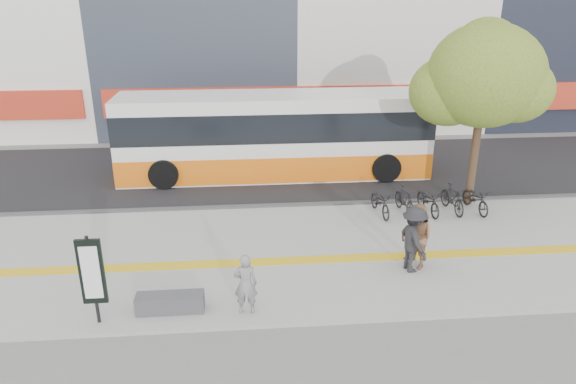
{
  "coord_description": "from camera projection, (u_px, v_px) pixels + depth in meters",
  "views": [
    {
      "loc": [
        -0.74,
        -12.07,
        7.31
      ],
      "look_at": [
        0.49,
        2.0,
        1.78
      ],
      "focal_mm": 32.8,
      "sensor_mm": 36.0,
      "label": 1
    }
  ],
  "objects": [
    {
      "name": "curb",
      "position": [
        267.0,
        207.0,
        18.53
      ],
      "size": [
        40.0,
        0.25,
        0.14
      ],
      "primitive_type": "cube",
      "color": "#363638",
      "rests_on": "ground"
    },
    {
      "name": "seated_woman",
      "position": [
        246.0,
        284.0,
        12.25
      ],
      "size": [
        0.58,
        0.4,
        1.53
      ],
      "primitive_type": "imported",
      "rotation": [
        0.0,
        0.0,
        3.08
      ],
      "color": "black",
      "rests_on": "sidewalk"
    },
    {
      "name": "tactile_strip",
      "position": [
        274.0,
        261.0,
        14.81
      ],
      "size": [
        40.0,
        0.45,
        0.01
      ],
      "primitive_type": "cube",
      "color": "gold",
      "rests_on": "sidewalk"
    },
    {
      "name": "sidewalk",
      "position": [
        273.0,
        254.0,
        15.29
      ],
      "size": [
        40.0,
        7.0,
        0.08
      ],
      "primitive_type": "cube",
      "color": "gray",
      "rests_on": "ground"
    },
    {
      "name": "pedestrian_tan",
      "position": [
        417.0,
        236.0,
        14.24
      ],
      "size": [
        0.94,
        1.06,
        1.83
      ],
      "primitive_type": "imported",
      "rotation": [
        0.0,
        0.0,
        -1.25
      ],
      "color": "#926646",
      "rests_on": "sidewalk"
    },
    {
      "name": "bus",
      "position": [
        275.0,
        138.0,
        21.25
      ],
      "size": [
        12.4,
        2.94,
        3.3
      ],
      "color": "silver",
      "rests_on": "street"
    },
    {
      "name": "bench",
      "position": [
        170.0,
        303.0,
        12.48
      ],
      "size": [
        1.6,
        0.45,
        0.45
      ],
      "primitive_type": "cube",
      "color": "#363638",
      "rests_on": "sidewalk"
    },
    {
      "name": "bicycle_row",
      "position": [
        429.0,
        200.0,
        17.88
      ],
      "size": [
        4.09,
        1.7,
        0.96
      ],
      "color": "black",
      "rests_on": "sidewalk"
    },
    {
      "name": "ground",
      "position": [
        276.0,
        282.0,
        13.92
      ],
      "size": [
        120.0,
        120.0,
        0.0
      ],
      "primitive_type": "plane",
      "color": "slate",
      "rests_on": "ground"
    },
    {
      "name": "signboard",
      "position": [
        92.0,
        273.0,
        11.68
      ],
      "size": [
        0.55,
        0.1,
        2.2
      ],
      "color": "black",
      "rests_on": "sidewalk"
    },
    {
      "name": "pedestrian_dark",
      "position": [
        413.0,
        239.0,
        14.05
      ],
      "size": [
        0.91,
        1.31,
        1.85
      ],
      "primitive_type": "imported",
      "rotation": [
        0.0,
        0.0,
        1.77
      ],
      "color": "black",
      "rests_on": "sidewalk"
    },
    {
      "name": "street",
      "position": [
        262.0,
        171.0,
        22.25
      ],
      "size": [
        40.0,
        8.0,
        0.06
      ],
      "primitive_type": "cube",
      "color": "black",
      "rests_on": "ground"
    },
    {
      "name": "street_tree",
      "position": [
        482.0,
        77.0,
        17.32
      ],
      "size": [
        4.4,
        3.8,
        6.31
      ],
      "color": "#3C281B",
      "rests_on": "sidewalk"
    }
  ]
}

